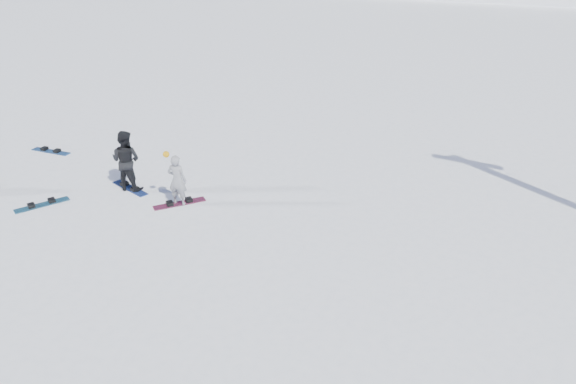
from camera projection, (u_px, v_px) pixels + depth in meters
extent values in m
plane|color=white|center=(81.00, 216.00, 15.51)|extent=(420.00, 420.00, 0.00)
cube|color=white|center=(420.00, 1.00, 61.80)|extent=(90.00, 14.00, 5.00)
imported|color=#99989D|center=(177.00, 180.00, 15.80)|extent=(0.58, 0.42, 1.51)
sphere|color=orange|center=(166.00, 154.00, 15.41)|extent=(0.18, 0.18, 0.18)
imported|color=black|center=(126.00, 161.00, 16.63)|extent=(0.95, 0.77, 1.86)
cube|color=maroon|center=(179.00, 204.00, 16.13)|extent=(1.24, 1.27, 0.03)
cube|color=navy|center=(130.00, 188.00, 17.04)|extent=(1.50, 0.78, 0.03)
cube|color=#1A4B91|center=(51.00, 151.00, 19.70)|extent=(1.50, 0.28, 0.03)
cube|color=#16567B|center=(42.00, 205.00, 16.05)|extent=(1.04, 1.41, 0.03)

